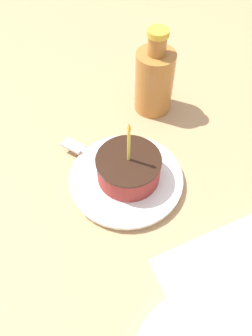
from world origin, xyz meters
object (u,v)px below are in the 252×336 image
object	(u,v)px
plate	(126,179)
cake_slice	(129,168)
fork	(95,157)
bottle	(154,80)
marble_board	(251,291)

from	to	relation	value
plate	cake_slice	xyz separation A→B (m)	(0.00, -0.00, 0.03)
plate	cake_slice	bearing A→B (deg)	-25.95
fork	bottle	size ratio (longest dim) A/B	0.86
fork	marble_board	size ratio (longest dim) A/B	0.67
cake_slice	marble_board	size ratio (longest dim) A/B	0.58
fork	cake_slice	bearing A→B (deg)	-59.22
plate	cake_slice	size ratio (longest dim) A/B	1.53
cake_slice	plate	bearing A→B (deg)	154.05
plate	marble_board	bearing A→B (deg)	-72.06
cake_slice	marble_board	world-z (taller)	cake_slice
plate	fork	bearing A→B (deg)	118.86
marble_board	fork	bearing A→B (deg)	110.24
fork	marble_board	distance (m)	0.35
cake_slice	marble_board	distance (m)	0.28
bottle	cake_slice	bearing A→B (deg)	-128.99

